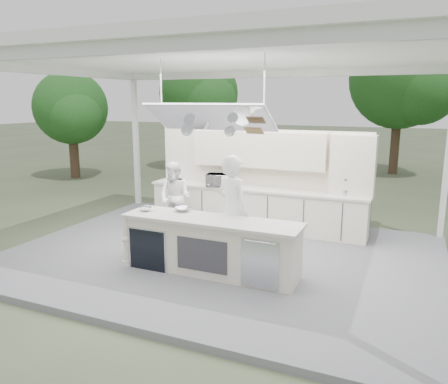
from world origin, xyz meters
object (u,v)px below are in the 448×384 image
at_px(demo_island, 210,245).
at_px(head_chef, 233,211).
at_px(sous_chef, 175,197).
at_px(back_counter, 255,208).

xyz_separation_m(demo_island, head_chef, (0.22, 0.48, 0.52)).
relative_size(head_chef, sous_chef, 1.26).
relative_size(demo_island, back_counter, 0.61).
distance_m(back_counter, sous_chef, 1.85).
bearing_deg(sous_chef, back_counter, 37.31).
bearing_deg(demo_island, head_chef, 65.26).
distance_m(back_counter, head_chef, 2.42).
xyz_separation_m(back_counter, sous_chef, (-1.53, -1.00, 0.31)).
bearing_deg(back_counter, sous_chef, -146.87).
bearing_deg(sous_chef, head_chef, -30.35).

